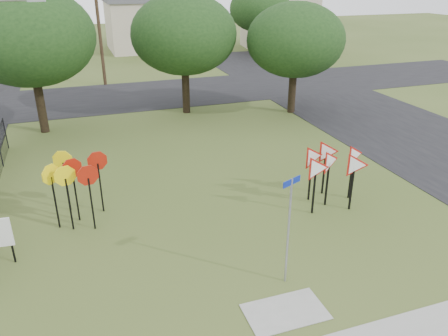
# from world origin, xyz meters

# --- Properties ---
(ground) EXTENTS (140.00, 140.00, 0.00)m
(ground) POSITION_xyz_m (0.00, 0.00, 0.00)
(ground) COLOR #394B1C
(street_right) EXTENTS (8.00, 50.00, 0.02)m
(street_right) POSITION_xyz_m (12.00, 10.00, 0.01)
(street_right) COLOR black
(street_right) RESTS_ON ground
(street_far) EXTENTS (60.00, 8.00, 0.02)m
(street_far) POSITION_xyz_m (0.00, 20.00, 0.01)
(street_far) COLOR black
(street_far) RESTS_ON ground
(curb_pad) EXTENTS (2.00, 1.20, 0.02)m
(curb_pad) POSITION_xyz_m (0.00, -2.40, 0.01)
(curb_pad) COLOR gray
(curb_pad) RESTS_ON ground
(street_name_sign) EXTENTS (0.59, 0.28, 3.09)m
(street_name_sign) POSITION_xyz_m (0.53, -1.30, 1.76)
(street_name_sign) COLOR #919298
(street_name_sign) RESTS_ON ground
(stop_sign_cluster) EXTENTS (2.08, 1.75, 2.27)m
(stop_sign_cluster) POSITION_xyz_m (-4.61, 3.84, 1.70)
(stop_sign_cluster) COLOR black
(stop_sign_cluster) RESTS_ON ground
(yield_sign_cluster) EXTENTS (2.79, 1.67, 2.19)m
(yield_sign_cluster) POSITION_xyz_m (3.99, 2.21, 1.62)
(yield_sign_cluster) COLOR black
(yield_sign_cluster) RESTS_ON ground
(far_pole_a) EXTENTS (1.40, 0.24, 9.00)m
(far_pole_a) POSITION_xyz_m (-2.00, 24.00, 4.60)
(far_pole_a) COLOR #3F2E1D
(far_pole_a) RESTS_ON ground
(far_pole_b) EXTENTS (1.40, 0.24, 8.50)m
(far_pole_b) POSITION_xyz_m (6.00, 28.00, 4.35)
(far_pole_b) COLOR #3F2E1D
(far_pole_b) RESTS_ON ground
(house_mid) EXTENTS (8.40, 8.40, 6.20)m
(house_mid) POSITION_xyz_m (4.00, 40.00, 3.15)
(house_mid) COLOR beige
(house_mid) RESTS_ON ground
(house_right) EXTENTS (8.30, 8.30, 7.20)m
(house_right) POSITION_xyz_m (18.00, 36.00, 3.65)
(house_right) COLOR beige
(house_right) RESTS_ON ground
(tree_near_left) EXTENTS (6.40, 6.40, 7.27)m
(tree_near_left) POSITION_xyz_m (-6.00, 14.00, 4.86)
(tree_near_left) COLOR black
(tree_near_left) RESTS_ON ground
(tree_near_mid) EXTENTS (6.00, 6.00, 6.80)m
(tree_near_mid) POSITION_xyz_m (2.00, 15.00, 4.54)
(tree_near_mid) COLOR black
(tree_near_mid) RESTS_ON ground
(tree_near_right) EXTENTS (5.60, 5.60, 6.33)m
(tree_near_right) POSITION_xyz_m (8.00, 13.00, 4.22)
(tree_near_right) COLOR black
(tree_near_right) RESTS_ON ground
(tree_far_right) EXTENTS (6.00, 6.00, 6.80)m
(tree_far_right) POSITION_xyz_m (14.00, 32.00, 4.54)
(tree_far_right) COLOR black
(tree_far_right) RESTS_ON ground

